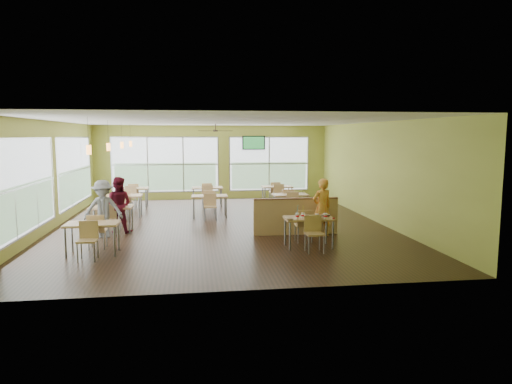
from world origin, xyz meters
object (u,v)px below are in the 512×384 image
Objects in this scene: main_table at (309,222)px; man_plaid at (322,207)px; half_wall_divider at (296,216)px; food_basket at (326,215)px.

man_plaid is at bearing 60.16° from main_table.
half_wall_divider is at bearing -39.33° from man_plaid.
half_wall_divider reaches higher than food_basket.
half_wall_divider is (0.00, 1.45, -0.11)m from main_table.
man_plaid reaches higher than half_wall_divider.
man_plaid reaches higher than main_table.
man_plaid reaches higher than food_basket.
half_wall_divider is 1.49m from food_basket.
main_table is 0.47m from food_basket.
main_table is at bearing 43.46° from man_plaid.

